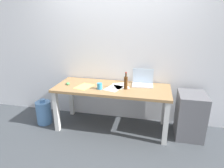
{
  "coord_description": "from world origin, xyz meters",
  "views": [
    {
      "loc": [
        0.62,
        -2.8,
        1.77
      ],
      "look_at": [
        0.0,
        0.0,
        0.77
      ],
      "focal_mm": 30.99,
      "sensor_mm": 36.0,
      "label": 1
    }
  ],
  "objects_px": {
    "desk": "(112,93)",
    "water_cooler_jug": "(44,112)",
    "beer_bottle": "(126,82)",
    "coffee_mug": "(100,86)",
    "computer_mouse": "(68,83)",
    "laptop_right": "(143,82)",
    "filing_cabinet": "(190,115)"
  },
  "relations": [
    {
      "from": "desk",
      "to": "water_cooler_jug",
      "type": "distance_m",
      "value": 1.27
    },
    {
      "from": "beer_bottle",
      "to": "water_cooler_jug",
      "type": "relative_size",
      "value": 0.59
    },
    {
      "from": "beer_bottle",
      "to": "coffee_mug",
      "type": "distance_m",
      "value": 0.4
    },
    {
      "from": "desk",
      "to": "computer_mouse",
      "type": "bearing_deg",
      "value": -176.94
    },
    {
      "from": "desk",
      "to": "laptop_right",
      "type": "bearing_deg",
      "value": 23.44
    },
    {
      "from": "beer_bottle",
      "to": "water_cooler_jug",
      "type": "bearing_deg",
      "value": -176.6
    },
    {
      "from": "desk",
      "to": "computer_mouse",
      "type": "relative_size",
      "value": 18.15
    },
    {
      "from": "computer_mouse",
      "to": "coffee_mug",
      "type": "bearing_deg",
      "value": -33.59
    },
    {
      "from": "computer_mouse",
      "to": "filing_cabinet",
      "type": "relative_size",
      "value": 0.14
    },
    {
      "from": "desk",
      "to": "laptop_right",
      "type": "distance_m",
      "value": 0.53
    },
    {
      "from": "computer_mouse",
      "to": "water_cooler_jug",
      "type": "bearing_deg",
      "value": 166.08
    },
    {
      "from": "beer_bottle",
      "to": "filing_cabinet",
      "type": "xyz_separation_m",
      "value": [
        0.99,
        0.06,
        -0.48
      ]
    },
    {
      "from": "coffee_mug",
      "to": "filing_cabinet",
      "type": "bearing_deg",
      "value": 6.31
    },
    {
      "from": "laptop_right",
      "to": "desk",
      "type": "bearing_deg",
      "value": -156.56
    },
    {
      "from": "laptop_right",
      "to": "water_cooler_jug",
      "type": "distance_m",
      "value": 1.78
    },
    {
      "from": "computer_mouse",
      "to": "coffee_mug",
      "type": "height_order",
      "value": "coffee_mug"
    },
    {
      "from": "computer_mouse",
      "to": "filing_cabinet",
      "type": "bearing_deg",
      "value": -22.63
    },
    {
      "from": "filing_cabinet",
      "to": "computer_mouse",
      "type": "bearing_deg",
      "value": -178.18
    },
    {
      "from": "water_cooler_jug",
      "to": "laptop_right",
      "type": "bearing_deg",
      "value": 11.14
    },
    {
      "from": "beer_bottle",
      "to": "filing_cabinet",
      "type": "bearing_deg",
      "value": 3.63
    },
    {
      "from": "filing_cabinet",
      "to": "laptop_right",
      "type": "bearing_deg",
      "value": 166.68
    },
    {
      "from": "beer_bottle",
      "to": "filing_cabinet",
      "type": "height_order",
      "value": "beer_bottle"
    },
    {
      "from": "computer_mouse",
      "to": "filing_cabinet",
      "type": "distance_m",
      "value": 1.99
    },
    {
      "from": "desk",
      "to": "coffee_mug",
      "type": "xyz_separation_m",
      "value": [
        -0.16,
        -0.13,
        0.14
      ]
    },
    {
      "from": "water_cooler_jug",
      "to": "desk",
      "type": "bearing_deg",
      "value": 5.96
    },
    {
      "from": "beer_bottle",
      "to": "computer_mouse",
      "type": "distance_m",
      "value": 0.96
    },
    {
      "from": "water_cooler_jug",
      "to": "filing_cabinet",
      "type": "xyz_separation_m",
      "value": [
        2.4,
        0.15,
        0.15
      ]
    },
    {
      "from": "desk",
      "to": "beer_bottle",
      "type": "height_order",
      "value": "beer_bottle"
    },
    {
      "from": "desk",
      "to": "laptop_right",
      "type": "relative_size",
      "value": 5.3
    },
    {
      "from": "laptop_right",
      "to": "coffee_mug",
      "type": "distance_m",
      "value": 0.71
    },
    {
      "from": "laptop_right",
      "to": "beer_bottle",
      "type": "bearing_deg",
      "value": -134.88
    },
    {
      "from": "computer_mouse",
      "to": "filing_cabinet",
      "type": "height_order",
      "value": "computer_mouse"
    }
  ]
}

